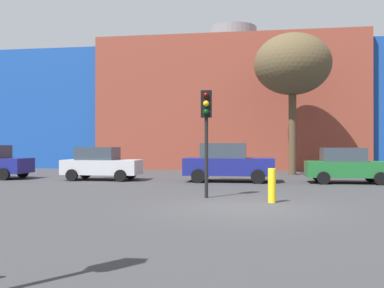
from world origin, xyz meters
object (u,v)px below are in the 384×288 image
at_px(bare_tree_0, 292,65).
at_px(bollard_yellow_0, 272,186).
at_px(parked_car_2, 228,163).
at_px(traffic_light_island, 206,119).
at_px(parked_car_1, 101,164).
at_px(parked_car_3, 347,166).

distance_m(bare_tree_0, bollard_yellow_0, 14.12).
distance_m(parked_car_2, traffic_light_island, 6.66).
bearing_deg(bollard_yellow_0, parked_car_1, 138.33).
xyz_separation_m(parked_car_1, bollard_yellow_0, (8.21, -7.31, -0.30)).
distance_m(parked_car_1, traffic_light_island, 9.04).
relative_size(parked_car_1, bare_tree_0, 0.46).
xyz_separation_m(parked_car_3, bollard_yellow_0, (-3.66, -7.31, -0.29)).
relative_size(traffic_light_island, bollard_yellow_0, 3.43).
bearing_deg(traffic_light_island, parked_car_1, -139.59).
bearing_deg(parked_car_2, bollard_yellow_0, -75.89).
height_order(parked_car_1, parked_car_3, parked_car_1).
relative_size(traffic_light_island, bare_tree_0, 0.43).
distance_m(parked_car_1, bollard_yellow_0, 11.00).
height_order(parked_car_3, bare_tree_0, bare_tree_0).
bearing_deg(parked_car_2, parked_car_3, -0.00).
distance_m(parked_car_3, bare_tree_0, 8.08).
xyz_separation_m(parked_car_2, bare_tree_0, (3.49, 5.37, 5.59)).
height_order(parked_car_3, traffic_light_island, traffic_light_island).
distance_m(parked_car_3, bollard_yellow_0, 8.18).
bearing_deg(bare_tree_0, parked_car_1, -151.43).
distance_m(traffic_light_island, bare_tree_0, 12.98).
bearing_deg(traffic_light_island, bollard_yellow_0, 64.44).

